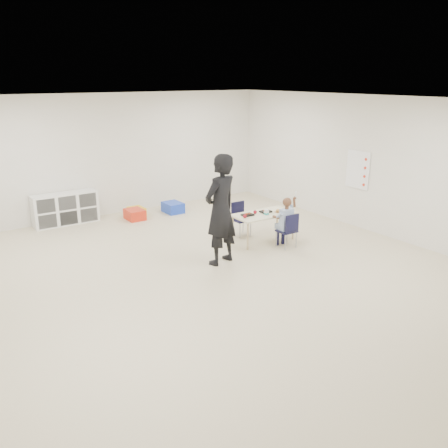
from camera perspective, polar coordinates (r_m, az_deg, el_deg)
room at (r=7.43m, az=-0.91°, el=3.74°), size 9.00×9.02×2.80m
table at (r=9.42m, az=4.74°, el=-0.36°), size 1.25×0.64×0.57m
chair_near at (r=9.11m, az=7.55°, el=-0.74°), size 0.34×0.32×0.68m
chair_far at (r=9.73m, az=2.14°, el=0.58°), size 0.34×0.32×0.68m
child at (r=9.05m, az=7.60°, el=0.45°), size 0.46×0.46×1.08m
lunch_tray_near at (r=9.42m, az=5.03°, el=1.50°), size 0.22×0.16×0.03m
lunch_tray_far at (r=9.17m, az=2.85°, el=1.11°), size 0.22×0.16×0.03m
milk_carton at (r=9.23m, az=5.12°, el=1.40°), size 0.07×0.07×0.10m
bread_roll at (r=9.45m, az=6.52°, el=1.62°), size 0.09×0.09×0.07m
apple_near at (r=9.29m, az=3.76°, el=1.45°), size 0.07×0.07×0.07m
apple_far at (r=9.01m, az=2.52°, el=0.96°), size 0.07×0.07×0.07m
cubby_shelf at (r=11.04m, az=-18.53°, el=1.77°), size 1.40×0.40×0.70m
rules_poster at (r=10.51m, az=15.80°, el=6.31°), size 0.02×0.60×0.80m
adult at (r=8.09m, az=-0.41°, el=1.71°), size 0.81×0.64×1.93m
bin_red at (r=11.06m, az=-10.69°, el=1.14°), size 0.37×0.48×0.23m
bin_yellow at (r=11.32m, az=-10.47°, el=1.46°), size 0.33×0.42×0.20m
bin_blue at (r=11.49m, az=-6.16°, el=1.99°), size 0.40×0.51×0.25m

